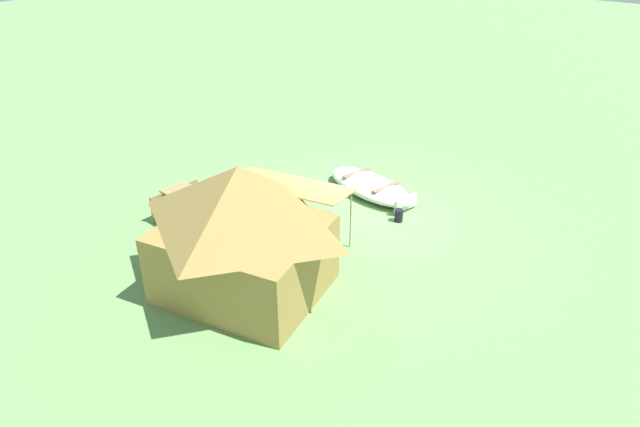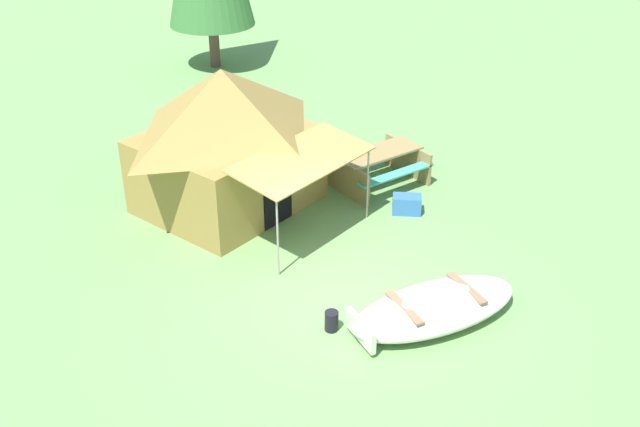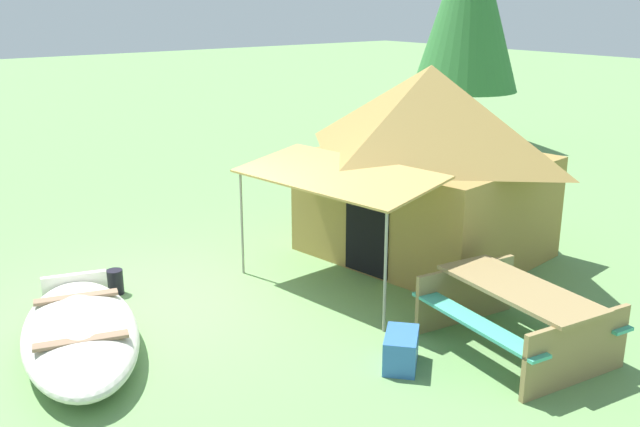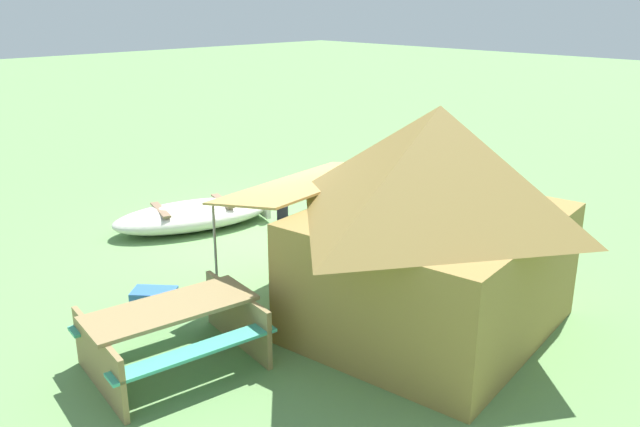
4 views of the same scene
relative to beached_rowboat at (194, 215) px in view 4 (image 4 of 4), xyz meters
The scene contains 6 objects.
ground_plane 1.58m from the beached_rowboat, 115.01° to the left, with size 80.00×80.00×0.00m, color #689556.
beached_rowboat is the anchor object (origin of this frame).
canvas_cabin_tent 5.40m from the beached_rowboat, 90.10° to the left, with size 3.68×4.38×2.82m.
picnic_table 4.77m from the beached_rowboat, 53.70° to the left, with size 2.03×1.67×0.76m.
cooler_box 3.48m from the beached_rowboat, 48.07° to the left, with size 0.56×0.34×0.37m, color #336AB6.
fuel_can 1.62m from the beached_rowboat, 145.46° to the left, with size 0.21×0.21×0.33m, color black.
Camera 4 is at (6.80, 8.23, 3.98)m, focal length 36.54 mm.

